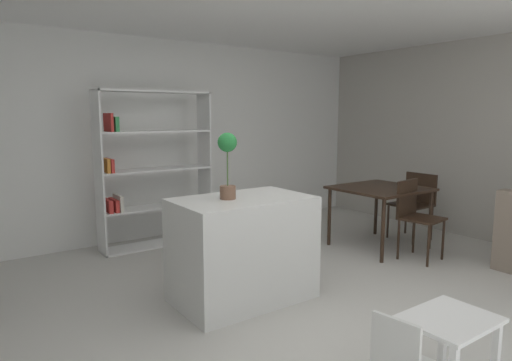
# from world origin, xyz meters

# --- Properties ---
(ground_plane) EXTENTS (9.35, 9.35, 0.00)m
(ground_plane) POSITION_xyz_m (0.00, 0.00, 0.00)
(ground_plane) COLOR beige
(back_partition) EXTENTS (6.80, 0.06, 2.62)m
(back_partition) POSITION_xyz_m (0.00, 2.91, 1.31)
(back_partition) COLOR white
(back_partition) RESTS_ON ground_plane
(right_partition_gray) EXTENTS (0.06, 5.88, 2.62)m
(right_partition_gray) POSITION_xyz_m (3.37, 0.00, 1.31)
(right_partition_gray) COLOR #B2ADA3
(right_partition_gray) RESTS_ON ground_plane
(kitchen_island) EXTENTS (1.18, 0.74, 0.92)m
(kitchen_island) POSITION_xyz_m (-0.28, 0.47, 0.46)
(kitchen_island) COLOR silver
(kitchen_island) RESTS_ON ground_plane
(potted_plant_on_island) EXTENTS (0.16, 0.16, 0.57)m
(potted_plant_on_island) POSITION_xyz_m (-0.40, 0.50, 1.27)
(potted_plant_on_island) COLOR brown
(potted_plant_on_island) RESTS_ON kitchen_island
(open_bookshelf) EXTENTS (1.41, 0.35, 1.92)m
(open_bookshelf) POSITION_xyz_m (-0.31, 2.49, 0.97)
(open_bookshelf) COLOR white
(open_bookshelf) RESTS_ON ground_plane
(child_table) EXTENTS (0.53, 0.41, 0.47)m
(child_table) POSITION_xyz_m (-0.04, -1.36, 0.38)
(child_table) COLOR white
(child_table) RESTS_ON ground_plane
(dining_table) EXTENTS (1.01, 0.95, 0.75)m
(dining_table) POSITION_xyz_m (1.98, 0.81, 0.68)
(dining_table) COLOR black
(dining_table) RESTS_ON ground_plane
(dining_chair_near) EXTENTS (0.47, 0.47, 0.90)m
(dining_chair_near) POSITION_xyz_m (1.96, 0.30, 0.55)
(dining_chair_near) COLOR black
(dining_chair_near) RESTS_ON ground_plane
(dining_chair_window_side) EXTENTS (0.45, 0.46, 0.86)m
(dining_chair_window_side) POSITION_xyz_m (2.70, 0.81, 0.53)
(dining_chair_window_side) COLOR black
(dining_chair_window_side) RESTS_ON ground_plane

